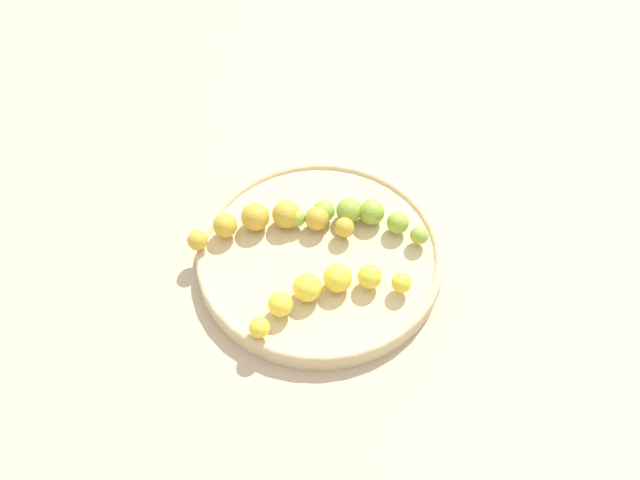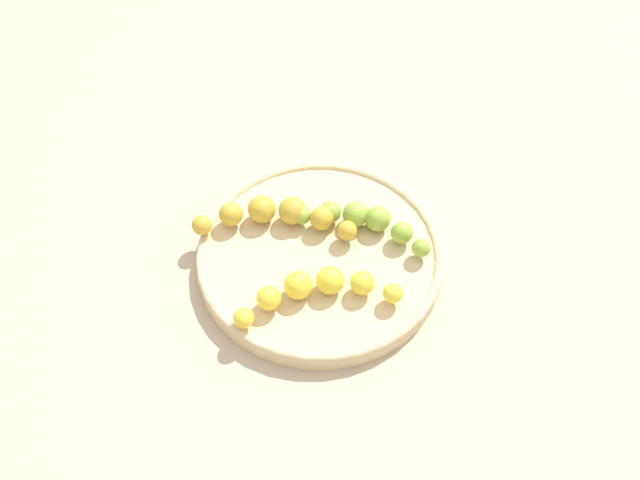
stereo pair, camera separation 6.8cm
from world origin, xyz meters
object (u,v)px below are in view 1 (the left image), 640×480
at_px(fruit_bowl, 320,255).
at_px(banana_green, 361,216).
at_px(banana_spotted, 271,221).
at_px(banana_yellow, 325,289).

xyz_separation_m(fruit_bowl, banana_green, (-0.00, 0.06, 0.02)).
relative_size(fruit_bowl, banana_green, 2.24).
relative_size(banana_spotted, banana_green, 1.32).
distance_m(fruit_bowl, banana_yellow, 0.06).
bearing_deg(banana_spotted, banana_green, -91.07).
bearing_deg(banana_green, banana_spotted, 106.49).
bearing_deg(banana_yellow, banana_spotted, 13.27).
height_order(fruit_bowl, banana_spotted, banana_spotted).
xyz_separation_m(banana_spotted, banana_green, (0.05, 0.08, -0.00)).
distance_m(banana_yellow, banana_green, 0.11).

